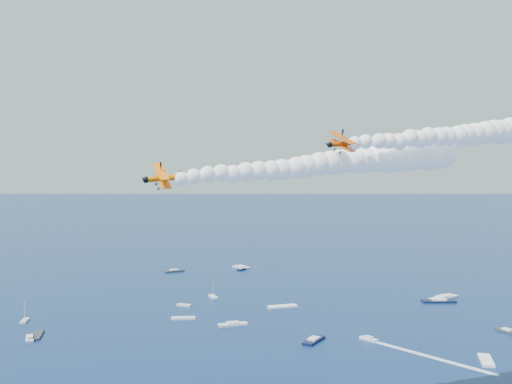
% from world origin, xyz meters
% --- Properties ---
extents(biplane_lead, '(11.42, 11.45, 7.70)m').
position_xyz_m(biplane_lead, '(23.09, 23.87, 58.44)').
color(biplane_lead, '#DC4B04').
extents(biplane_trail, '(12.11, 12.45, 8.29)m').
position_xyz_m(biplane_trail, '(-5.85, 4.63, 51.88)').
color(biplane_trail, orange).
extents(smoke_trail_lead, '(66.70, 66.41, 11.57)m').
position_xyz_m(smoke_trail_lead, '(44.27, 47.33, 60.86)').
color(smoke_trail_lead, white).
extents(smoke_trail_trail, '(66.70, 66.42, 11.57)m').
position_xyz_m(smoke_trail_trail, '(17.59, 25.83, 54.30)').
color(smoke_trail_trail, white).
extents(spectator_boats, '(229.01, 178.06, 0.70)m').
position_xyz_m(spectator_boats, '(-3.71, 106.33, 0.35)').
color(spectator_boats, silver).
rests_on(spectator_boats, ground).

